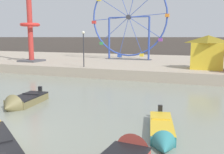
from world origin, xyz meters
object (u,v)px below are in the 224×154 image
promenade_lamp_near (84,44)px  drop_tower_red_tower (30,21)px  motorboat_olive_wood (22,102)px  ferris_wheel_blue_frame (129,19)px  carnival_booth_yellow_awning (208,52)px  motorboat_teal_painted (162,132)px

promenade_lamp_near → drop_tower_red_tower: bearing=161.3°
motorboat_olive_wood → promenade_lamp_near: promenade_lamp_near is taller
ferris_wheel_blue_frame → carnival_booth_yellow_awning: (11.36, -8.41, -4.23)m
motorboat_olive_wood → ferris_wheel_blue_frame: (-0.42, 24.31, 6.86)m
motorboat_olive_wood → carnival_booth_yellow_awning: (10.94, 15.90, 2.63)m
carnival_booth_yellow_awning → motorboat_olive_wood: bearing=-122.9°
motorboat_olive_wood → promenade_lamp_near: size_ratio=1.04×
ferris_wheel_blue_frame → promenade_lamp_near: 12.01m
carnival_booth_yellow_awning → promenade_lamp_near: promenade_lamp_near is taller
motorboat_teal_painted → motorboat_olive_wood: bearing=-114.5°
ferris_wheel_blue_frame → promenade_lamp_near: size_ratio=3.00×
motorboat_teal_painted → motorboat_olive_wood: motorboat_olive_wood is taller
motorboat_teal_painted → drop_tower_red_tower: 28.84m
drop_tower_red_tower → motorboat_olive_wood: bearing=-53.7°
ferris_wheel_blue_frame → carnival_booth_yellow_awning: bearing=-36.5°
motorboat_olive_wood → carnival_booth_yellow_awning: carnival_booth_yellow_awning is taller
motorboat_teal_painted → carnival_booth_yellow_awning: size_ratio=1.36×
ferris_wheel_blue_frame → promenade_lamp_near: ferris_wheel_blue_frame is taller
ferris_wheel_blue_frame → drop_tower_red_tower: size_ratio=0.88×
ferris_wheel_blue_frame → drop_tower_red_tower: drop_tower_red_tower is taller
ferris_wheel_blue_frame → carnival_booth_yellow_awning: size_ratio=3.38×
carnival_booth_yellow_awning → ferris_wheel_blue_frame: bearing=145.1°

